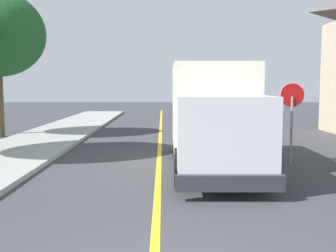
{
  "coord_description": "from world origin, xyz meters",
  "views": [
    {
      "loc": [
        0.12,
        -4.61,
        2.53
      ],
      "look_at": [
        0.28,
        6.84,
        1.4
      ],
      "focal_mm": 43.11,
      "sensor_mm": 36.0,
      "label": 1
    }
  ],
  "objects_px": {
    "parked_car_mid": "(199,113)",
    "box_truck": "(212,111)",
    "parked_car_near": "(197,124)",
    "parked_car_far": "(186,107)",
    "stop_sign": "(292,107)"
  },
  "relations": [
    {
      "from": "parked_car_near",
      "to": "stop_sign",
      "type": "bearing_deg",
      "value": -64.79
    },
    {
      "from": "parked_car_near",
      "to": "box_truck",
      "type": "bearing_deg",
      "value": -90.6
    },
    {
      "from": "parked_car_near",
      "to": "stop_sign",
      "type": "distance_m",
      "value": 6.17
    },
    {
      "from": "parked_car_mid",
      "to": "parked_car_far",
      "type": "xyz_separation_m",
      "value": [
        -0.43,
        7.29,
        0.0
      ]
    },
    {
      "from": "parked_car_far",
      "to": "stop_sign",
      "type": "bearing_deg",
      "value": -83.67
    },
    {
      "from": "box_truck",
      "to": "parked_car_near",
      "type": "bearing_deg",
      "value": 89.4
    },
    {
      "from": "parked_car_near",
      "to": "parked_car_mid",
      "type": "xyz_separation_m",
      "value": [
        0.78,
        7.41,
        0.0
      ]
    },
    {
      "from": "parked_car_near",
      "to": "parked_car_far",
      "type": "bearing_deg",
      "value": 88.65
    },
    {
      "from": "box_truck",
      "to": "parked_car_near",
      "type": "height_order",
      "value": "box_truck"
    },
    {
      "from": "parked_car_mid",
      "to": "box_truck",
      "type": "bearing_deg",
      "value": -93.58
    },
    {
      "from": "parked_car_mid",
      "to": "parked_car_far",
      "type": "height_order",
      "value": "same"
    },
    {
      "from": "parked_car_near",
      "to": "parked_car_far",
      "type": "distance_m",
      "value": 14.7
    },
    {
      "from": "parked_car_near",
      "to": "parked_car_far",
      "type": "relative_size",
      "value": 0.98
    },
    {
      "from": "parked_car_mid",
      "to": "stop_sign",
      "type": "relative_size",
      "value": 1.68
    },
    {
      "from": "parked_car_far",
      "to": "stop_sign",
      "type": "xyz_separation_m",
      "value": [
        2.24,
        -20.2,
        1.06
      ]
    }
  ]
}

